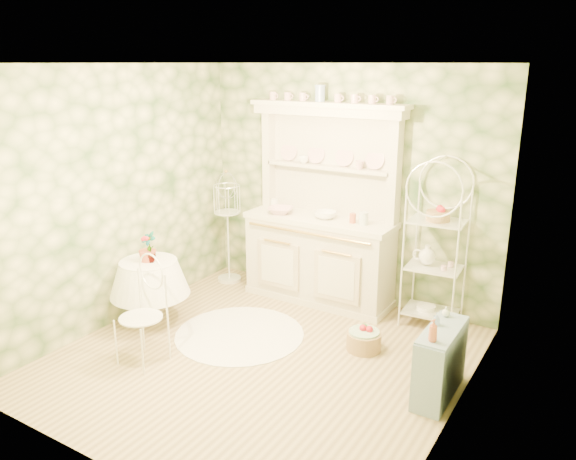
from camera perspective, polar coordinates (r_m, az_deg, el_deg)
The scene contains 22 objects.
floor at distance 5.49m, azimuth -2.80°, elevation -12.88°, with size 3.60×3.60×0.00m, color tan.
ceiling at distance 4.78m, azimuth -3.27°, elevation 16.57°, with size 3.60×3.60×0.00m, color white.
wall_left at distance 6.14m, azimuth -17.03°, elevation 3.17°, with size 3.60×3.60×0.00m, color beige.
wall_right at distance 4.26m, azimuth 17.41°, elevation -2.70°, with size 3.60×3.60×0.00m, color beige.
wall_back at distance 6.48m, azimuth 6.04°, elevation 4.51°, with size 3.60×3.60×0.00m, color beige.
wall_front at distance 3.71m, azimuth -19.02°, elevation -5.74°, with size 3.60×3.60×0.00m, color beige.
kitchen_dresser at distance 6.38m, azimuth 3.27°, elevation 2.47°, with size 1.87×0.61×2.29m, color silver.
bakers_rack at distance 5.99m, azimuth 14.76°, elevation -1.58°, with size 0.55×0.39×1.77m, color white.
side_shelf at distance 4.98m, azimuth 15.17°, elevation -13.03°, with size 0.25×0.67×0.58m, color #7F97AE.
round_table at distance 6.19m, azimuth -13.77°, elevation -6.53°, with size 0.58×0.58×0.64m, color white.
cafe_chair at distance 5.40m, azimuth -14.73°, elevation -8.56°, with size 0.41×0.41×0.91m, color white.
birdcage_stand at distance 7.10m, azimuth -6.13°, elevation 0.31°, with size 0.34×0.34×1.44m, color white.
floor_basket at distance 5.63m, azimuth 7.72°, elevation -10.84°, with size 0.37×0.37×0.24m, color tan.
lace_rug at distance 5.93m, azimuth -4.93°, elevation -10.49°, with size 1.33×1.33×0.01m, color white.
bowl_floral at distance 6.57m, azimuth -0.77°, elevation 1.77°, with size 0.29×0.29×0.07m, color white.
bowl_white at distance 6.37m, azimuth 3.78°, elevation 1.26°, with size 0.26×0.26×0.08m, color white.
cup_left at distance 6.56m, azimuth 1.59°, elevation 7.05°, with size 0.12×0.12×0.09m, color white.
cup_right at distance 6.25m, azimuth 7.27°, elevation 6.43°, with size 0.10×0.10×0.09m, color white.
potted_geranium at distance 5.97m, azimuth -13.86°, elevation -1.96°, with size 0.17×0.12×0.32m, color #3F7238.
bottle_amber at distance 4.58m, azimuth 14.51°, elevation -10.12°, with size 0.07×0.07×0.18m, color #B55937.
bottle_blue at distance 4.86m, azimuth 14.84°, elevation -8.90°, with size 0.05×0.05×0.11m, color #869FCF.
bottle_glass at distance 5.04m, azimuth 15.74°, elevation -8.10°, with size 0.07×0.07×0.09m, color silver.
Camera 1 is at (2.72, -3.93, 2.71)m, focal length 35.00 mm.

